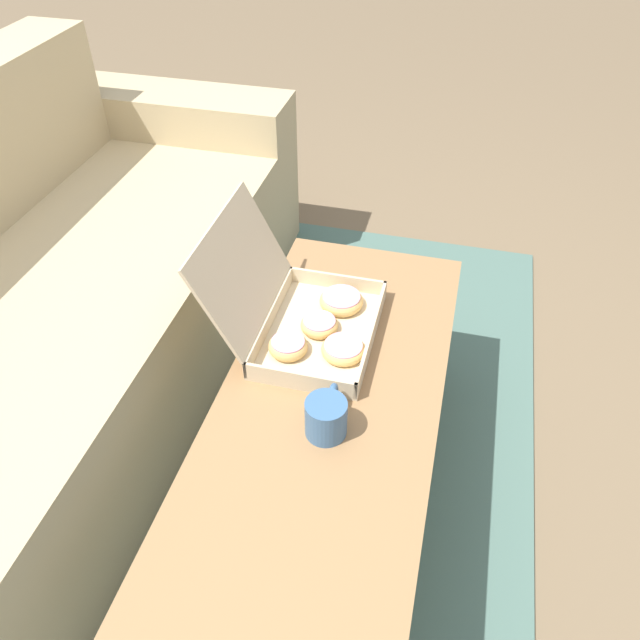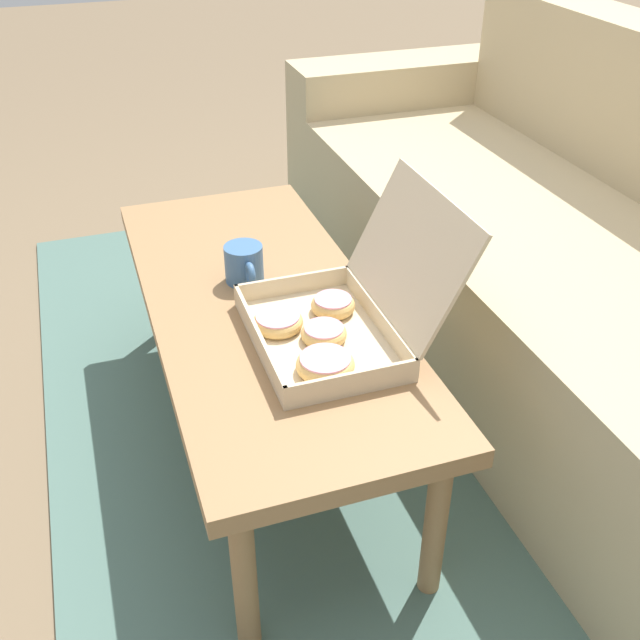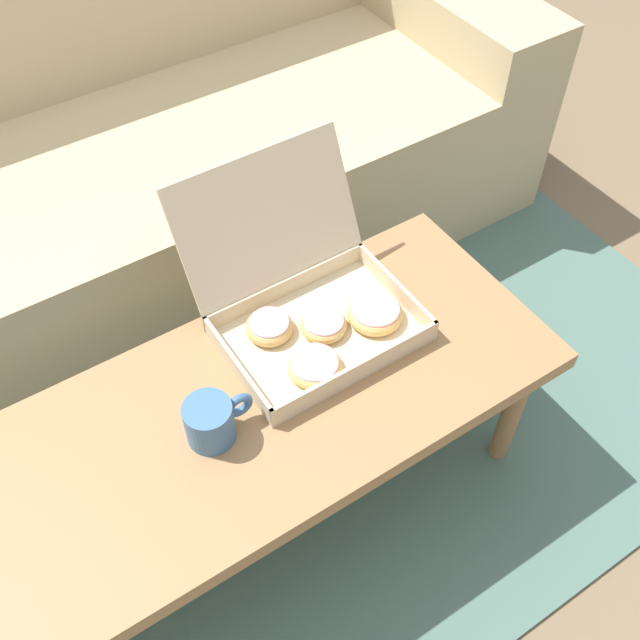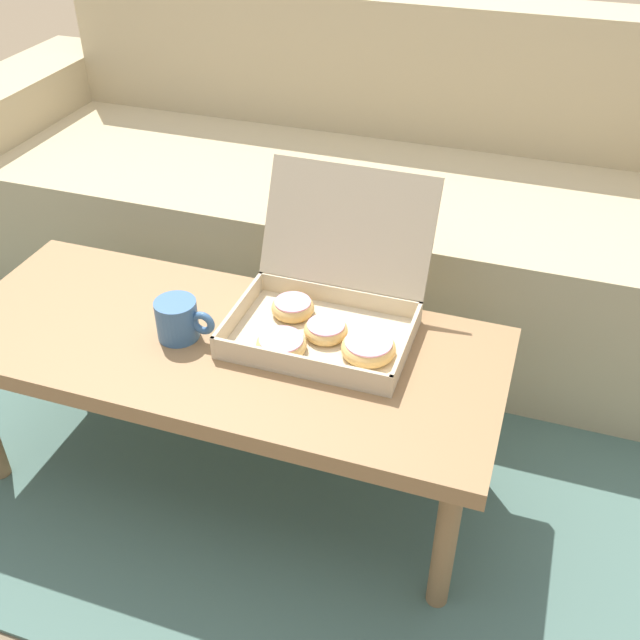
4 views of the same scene
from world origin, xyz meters
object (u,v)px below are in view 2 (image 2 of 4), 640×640
couch (590,278)px  pastry_box (336,317)px  coffee_mug (244,264)px  coffee_table (263,315)px

couch → pastry_box: bearing=-75.8°
couch → pastry_box: size_ratio=6.42×
pastry_box → coffee_mug: bearing=-157.4°
coffee_table → pastry_box: 0.24m
pastry_box → coffee_table: bearing=-152.2°
couch → pastry_box: 0.82m
coffee_table → coffee_mug: 0.12m
coffee_table → pastry_box: bearing=27.8°
coffee_table → coffee_mug: bearing=-170.1°
pastry_box → coffee_mug: (-0.28, -0.12, -0.01)m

